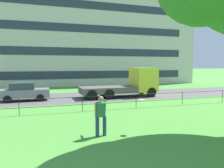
# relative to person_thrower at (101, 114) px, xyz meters

# --- Properties ---
(street_strip) EXTENTS (80.00, 6.78, 0.01)m
(street_strip) POSITION_rel_person_thrower_xyz_m (-1.91, 11.12, -0.92)
(street_strip) COLOR #565454
(street_strip) RESTS_ON ground
(park_fence) EXTENTS (34.31, 0.04, 1.00)m
(park_fence) POSITION_rel_person_thrower_xyz_m (-1.91, 4.95, -0.26)
(park_fence) COLOR black
(park_fence) RESTS_ON ground
(person_thrower) EXTENTS (0.51, 0.79, 1.72)m
(person_thrower) POSITION_rel_person_thrower_xyz_m (0.00, 0.00, 0.00)
(person_thrower) COLOR navy
(person_thrower) RESTS_ON ground
(frisbee) EXTENTS (0.32, 0.32, 0.03)m
(frisbee) POSITION_rel_person_thrower_xyz_m (1.89, 0.02, 0.54)
(frisbee) COLOR white
(car_grey_center) EXTENTS (4.02, 1.85, 1.54)m
(car_grey_center) POSITION_rel_person_thrower_xyz_m (-4.07, 10.52, -0.15)
(car_grey_center) COLOR slate
(car_grey_center) RESTS_ON ground
(flatbed_truck_far_right) EXTENTS (7.38, 2.68, 2.75)m
(flatbed_truck_far_right) POSITION_rel_person_thrower_xyz_m (5.39, 10.16, 0.29)
(flatbed_truck_far_right) COLOR yellow
(flatbed_truck_far_right) RESTS_ON ground
(apartment_building_background) EXTENTS (36.16, 12.79, 13.47)m
(apartment_building_background) POSITION_rel_person_thrower_xyz_m (3.38, 27.53, 5.81)
(apartment_building_background) COLOR beige
(apartment_building_background) RESTS_ON ground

